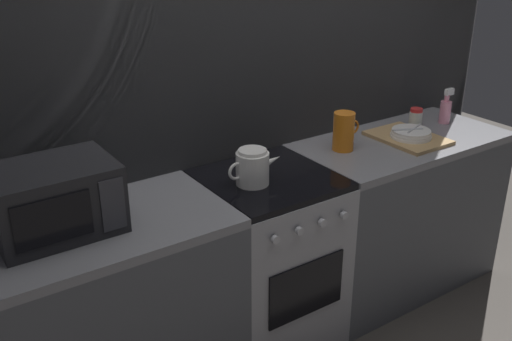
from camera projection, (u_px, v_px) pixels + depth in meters
ground_plane at (267, 333)px, 3.11m from camera, size 8.00×8.00×0.00m
back_wall at (231, 98)px, 2.87m from camera, size 3.60×0.05×2.40m
counter_left at (92, 325)px, 2.46m from camera, size 1.20×0.60×0.90m
stove_unit at (268, 260)px, 2.93m from camera, size 0.60×0.63×0.90m
counter_right at (395, 212)px, 3.39m from camera, size 1.20×0.60×0.90m
microwave at (54, 199)px, 2.23m from camera, size 0.46×0.35×0.27m
kettle at (253, 167)px, 2.65m from camera, size 0.28×0.15×0.17m
pitcher at (344, 131)px, 3.03m from camera, size 0.16×0.11×0.20m
dish_pile at (409, 136)px, 3.19m from camera, size 0.30×0.40×0.07m
spice_jar at (416, 117)px, 3.40m from camera, size 0.08×0.08×0.10m
spray_bottle at (446, 110)px, 3.43m from camera, size 0.08×0.06×0.20m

